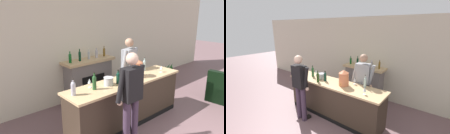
# 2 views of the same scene
# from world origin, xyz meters

# --- Properties ---
(wall_back_panel) EXTENTS (12.00, 0.07, 2.75)m
(wall_back_panel) POSITION_xyz_m (0.00, 4.17, 1.38)
(wall_back_panel) COLOR beige
(wall_back_panel) RESTS_ON ground_plane
(bar_counter) EXTENTS (2.85, 0.68, 0.98)m
(bar_counter) POSITION_xyz_m (-0.16, 2.38, 0.49)
(bar_counter) COLOR #382B20
(bar_counter) RESTS_ON ground_plane
(fireplace_stone) EXTENTS (1.43, 0.52, 1.44)m
(fireplace_stone) POSITION_xyz_m (-0.06, 3.91, 0.58)
(fireplace_stone) COLOR gray
(fireplace_stone) RESTS_ON ground_plane
(potted_plant_corner) EXTENTS (0.44, 0.44, 0.61)m
(potted_plant_corner) POSITION_xyz_m (2.88, 3.37, 0.28)
(potted_plant_corner) COLOR olive
(potted_plant_corner) RESTS_ON ground_plane
(person_customer) EXTENTS (0.66, 0.30, 1.76)m
(person_customer) POSITION_xyz_m (-0.73, 1.72, 0.97)
(person_customer) COLOR #3E2E41
(person_customer) RESTS_ON ground_plane
(person_bartender) EXTENTS (0.65, 0.36, 1.74)m
(person_bartender) POSITION_xyz_m (0.43, 2.90, 0.97)
(person_bartender) COLOR #33343E
(person_bartender) RESTS_ON ground_plane
(copper_dispenser) EXTENTS (0.26, 0.30, 0.40)m
(copper_dispenser) POSITION_xyz_m (0.15, 2.40, 1.18)
(copper_dispenser) COLOR #D1734B
(copper_dispenser) RESTS_ON bar_counter
(ice_bucket_steel) EXTENTS (0.20, 0.20, 0.16)m
(ice_bucket_steel) POSITION_xyz_m (-0.64, 2.41, 1.06)
(ice_bucket_steel) COLOR silver
(ice_bucket_steel) RESTS_ON bar_counter
(wine_bottle_port_short) EXTENTS (0.08, 0.08, 0.33)m
(wine_bottle_port_short) POSITION_xyz_m (-0.99, 2.41, 1.13)
(wine_bottle_port_short) COLOR #245228
(wine_bottle_port_short) RESTS_ON bar_counter
(wine_bottle_rose_blush) EXTENTS (0.07, 0.07, 0.32)m
(wine_bottle_rose_blush) POSITION_xyz_m (-0.53, 2.17, 1.12)
(wine_bottle_rose_blush) COLOR #244118
(wine_bottle_rose_blush) RESTS_ON bar_counter
(wine_bottle_cabernet_heavy) EXTENTS (0.08, 0.08, 0.30)m
(wine_bottle_cabernet_heavy) POSITION_xyz_m (-1.43, 2.43, 1.11)
(wine_bottle_cabernet_heavy) COLOR #B4B3C2
(wine_bottle_cabernet_heavy) RESTS_ON bar_counter
(wine_bottle_merlot_tall) EXTENTS (0.08, 0.08, 0.28)m
(wine_bottle_merlot_tall) POSITION_xyz_m (-0.44, 2.35, 1.10)
(wine_bottle_merlot_tall) COLOR #0F3428
(wine_bottle_merlot_tall) RESTS_ON bar_counter
(wine_bottle_riesling_slim) EXTENTS (0.06, 0.06, 0.32)m
(wine_bottle_riesling_slim) POSITION_xyz_m (0.65, 2.60, 1.12)
(wine_bottle_riesling_slim) COLOR #9CB9B5
(wine_bottle_riesling_slim) RESTS_ON bar_counter
(wine_glass_front_left) EXTENTS (0.07, 0.07, 0.18)m
(wine_glass_front_left) POSITION_xyz_m (-1.00, 2.55, 1.10)
(wine_glass_front_left) COLOR silver
(wine_glass_front_left) RESTS_ON bar_counter
(wine_glass_near_bucket) EXTENTS (0.07, 0.07, 0.16)m
(wine_glass_near_bucket) POSITION_xyz_m (0.83, 2.24, 1.09)
(wine_glass_near_bucket) COLOR silver
(wine_glass_near_bucket) RESTS_ON bar_counter
(wine_glass_front_right) EXTENTS (0.07, 0.07, 0.17)m
(wine_glass_front_right) POSITION_xyz_m (0.33, 2.63, 1.09)
(wine_glass_front_right) COLOR silver
(wine_glass_front_right) RESTS_ON bar_counter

